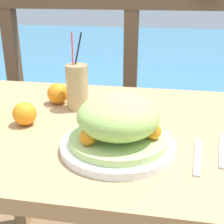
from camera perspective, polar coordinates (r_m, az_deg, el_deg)
patio_table at (r=0.99m, az=-2.42°, el=-7.73°), size 1.07×0.77×0.74m
railing_fence at (r=1.70m, az=3.44°, el=9.42°), size 2.80×0.08×1.11m
sea_backdrop at (r=4.25m, az=7.40°, el=9.22°), size 12.00×4.00×0.40m
salad_plate at (r=0.77m, az=1.15°, el=-2.71°), size 0.29×0.29×0.14m
drink_glass at (r=1.04m, az=-6.38°, el=4.58°), size 0.07×0.07×0.25m
fork at (r=0.79m, az=15.39°, el=-7.78°), size 0.03×0.18×0.00m
knife at (r=0.84m, az=19.57°, el=-6.59°), size 0.04×0.18×0.00m
orange_near_basket at (r=1.11m, az=-9.89°, el=3.35°), size 0.07×0.07×0.07m
orange_near_glass at (r=0.96m, az=-15.70°, el=-0.31°), size 0.07×0.07×0.07m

